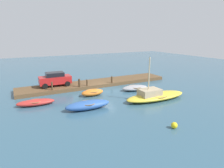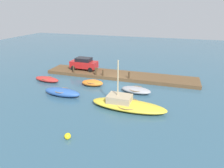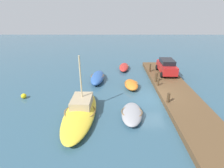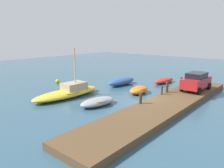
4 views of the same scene
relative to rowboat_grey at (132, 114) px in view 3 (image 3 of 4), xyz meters
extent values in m
plane|color=#33566B|center=(3.17, -2.26, -0.32)|extent=(84.00, 84.00, 0.00)
cube|color=brown|center=(3.17, -4.60, -0.09)|extent=(20.31, 3.38, 0.45)
ellipsoid|color=#939399|center=(0.00, 0.00, -0.01)|extent=(3.44, 1.90, 0.62)
torus|color=olive|center=(0.00, 0.00, 0.16)|extent=(1.79, 1.79, 0.07)
ellipsoid|color=orange|center=(5.42, -0.48, 0.04)|extent=(2.68, 1.53, 0.71)
torus|color=olive|center=(5.42, -0.48, 0.23)|extent=(1.53, 1.53, 0.07)
ellipsoid|color=#2D569E|center=(7.34, 3.18, 0.09)|extent=(4.27, 1.63, 0.82)
torus|color=olive|center=(7.34, 3.18, 0.32)|extent=(1.56, 1.56, 0.07)
ellipsoid|color=#B72D28|center=(11.50, -0.09, -0.02)|extent=(3.64, 1.60, 0.60)
torus|color=olive|center=(11.50, -0.09, 0.15)|extent=(1.42, 1.42, 0.07)
ellipsoid|color=gold|center=(-0.03, 3.93, 0.03)|extent=(7.15, 2.51, 0.70)
torus|color=olive|center=(-0.03, 3.93, 0.23)|extent=(2.43, 2.43, 0.07)
cube|color=tan|center=(0.82, 3.90, 0.59)|extent=(2.25, 1.59, 0.68)
cylinder|color=#C6B284|center=(1.01, 3.90, 2.24)|extent=(0.12, 0.12, 4.00)
cylinder|color=#47331E|center=(1.55, -3.16, 0.56)|extent=(0.23, 0.23, 0.85)
cylinder|color=#47331E|center=(5.05, -3.16, 0.53)|extent=(0.18, 0.18, 0.80)
cylinder|color=#47331E|center=(6.05, -3.16, 0.62)|extent=(0.26, 0.26, 0.98)
cylinder|color=#47331E|center=(9.31, -3.16, 0.62)|extent=(0.18, 0.18, 0.97)
cube|color=#B21E1E|center=(8.58, -4.94, 0.90)|extent=(3.85, 1.74, 0.91)
cube|color=black|center=(8.58, -4.94, 1.61)|extent=(2.17, 1.50, 0.50)
cylinder|color=black|center=(9.93, -4.15, 0.45)|extent=(0.65, 0.24, 0.64)
cylinder|color=black|center=(9.89, -5.79, 0.45)|extent=(0.65, 0.24, 0.64)
cylinder|color=black|center=(7.26, -4.09, 0.45)|extent=(0.65, 0.24, 0.64)
cylinder|color=black|center=(7.22, -5.73, 0.45)|extent=(0.65, 0.24, 0.64)
sphere|color=yellow|center=(3.06, 9.67, -0.08)|extent=(0.47, 0.47, 0.47)
camera|label=1|loc=(13.14, 19.08, 6.41)|focal=31.08mm
camera|label=2|loc=(-3.54, 20.02, 8.51)|focal=31.83mm
camera|label=3|loc=(-11.48, 1.49, 7.42)|focal=28.41mm
camera|label=4|loc=(-12.31, -12.00, 5.31)|focal=34.91mm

